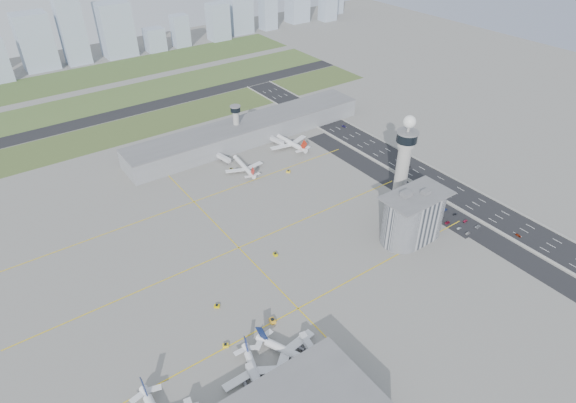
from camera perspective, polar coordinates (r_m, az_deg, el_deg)
ground at (r=289.95m, az=4.04°, el=-5.64°), size 1000.00×1000.00×0.00m
grass_strip_0 at (r=452.77m, az=-16.44°, el=8.71°), size 480.00×50.00×0.08m
grass_strip_1 at (r=519.25m, az=-19.54°, el=11.45°), size 480.00×60.00×0.08m
grass_strip_2 at (r=592.40m, az=-22.11°, el=13.66°), size 480.00×70.00×0.08m
runway at (r=485.25m, az=-18.07°, el=10.16°), size 480.00×22.00×0.10m
highway at (r=361.45m, az=18.38°, el=1.48°), size 28.00×500.00×0.10m
barrier_left at (r=351.22m, az=16.98°, el=0.85°), size 0.60×500.00×1.20m
barrier_right at (r=371.38m, az=19.74°, el=2.22°), size 0.60×500.00×1.20m
landside_road at (r=339.12m, az=17.04°, el=-0.59°), size 18.00×260.00×0.08m
parking_lot at (r=332.28m, az=18.38°, el=-1.67°), size 20.00×44.00×0.10m
taxiway_line_h_0 at (r=254.69m, az=1.20°, el=-12.57°), size 260.00×0.60×0.01m
taxiway_line_h_1 at (r=291.65m, az=-5.86°, el=-5.47°), size 260.00×0.60×0.01m
taxiway_line_h_2 at (r=335.34m, az=-11.09°, el=-0.03°), size 260.00×0.60×0.01m
taxiway_line_v at (r=291.65m, az=-5.86°, el=-5.47°), size 0.60×260.00×0.01m
control_tower at (r=317.92m, az=13.57°, el=5.01°), size 14.00×14.00×64.50m
secondary_tower at (r=400.01m, az=-6.17°, el=9.49°), size 8.60×8.60×31.90m
admin_building at (r=299.12m, az=14.61°, el=-1.71°), size 42.00×24.00×33.50m
terminal_pier at (r=407.56m, az=-4.71°, el=8.37°), size 210.00×32.00×15.80m
airplane_near_b at (r=223.94m, az=-3.80°, el=-19.70°), size 39.13×42.91×10.10m
airplane_near_c at (r=230.19m, az=0.67°, el=-17.31°), size 46.84×49.79×11.05m
airplane_far_a at (r=364.24m, az=-5.25°, el=4.45°), size 34.72×39.42×10.07m
airplane_far_b at (r=396.76m, az=0.06°, el=7.43°), size 39.95×45.90×12.09m
jet_bridge_near_1 at (r=221.40m, az=-3.28°, el=-21.60°), size 5.39×14.31×5.70m
jet_bridge_near_2 at (r=231.60m, az=3.29°, el=-18.02°), size 5.39×14.31×5.70m
jet_bridge_far_0 at (r=381.38m, az=-8.29°, el=5.31°), size 5.39×14.31×5.70m
jet_bridge_far_1 at (r=403.31m, az=-2.01°, el=7.37°), size 5.39×14.31×5.70m
tug_0 at (r=240.10m, az=-7.41°, el=-16.54°), size 3.44×3.02×1.67m
tug_1 at (r=247.96m, az=-1.86°, el=-13.91°), size 3.01×3.97×2.12m
tug_2 at (r=257.49m, az=-8.43°, el=-12.13°), size 3.38×3.20×1.62m
tug_3 at (r=284.39m, az=-1.52°, el=-6.26°), size 2.45×3.23×1.73m
tug_4 at (r=366.79m, az=-6.77°, el=3.82°), size 3.49×3.66×1.76m
tug_5 at (r=361.60m, az=0.04°, el=3.60°), size 3.55×3.65×1.76m
car_lot_0 at (r=320.42m, az=20.54°, el=-3.52°), size 3.92×1.69×1.32m
car_lot_1 at (r=322.92m, az=19.62°, el=-3.00°), size 3.49×1.27×1.14m
car_lot_2 at (r=325.54m, az=18.38°, el=-2.38°), size 3.96×1.84×1.10m
car_lot_3 at (r=329.65m, az=17.68°, el=-1.71°), size 4.52×2.34×1.25m
car_lot_4 at (r=332.95m, az=16.40°, el=-1.06°), size 3.56×1.65×1.18m
car_lot_5 at (r=336.74m, az=15.86°, el=-0.50°), size 3.92×1.43×1.29m
car_lot_6 at (r=328.55m, az=21.58°, el=-2.77°), size 4.44×2.20×1.21m
car_lot_7 at (r=330.81m, az=20.27°, el=-2.17°), size 3.97×2.02×1.10m
car_lot_8 at (r=335.00m, az=19.18°, el=-1.42°), size 3.35×1.57×1.11m
car_lot_9 at (r=337.10m, az=18.12°, el=-0.92°), size 3.81×1.49×1.24m
car_lot_10 at (r=339.57m, az=17.50°, el=-0.52°), size 4.14×2.04×1.13m
car_lot_11 at (r=341.85m, az=17.01°, el=-0.17°), size 4.05×1.94×1.14m
car_hw_0 at (r=330.87m, az=25.64°, el=-3.63°), size 1.80×3.78×1.25m
car_hw_1 at (r=380.54m, az=14.08°, el=4.12°), size 1.44×3.81×1.24m
car_hw_2 at (r=433.67m, az=6.64°, el=8.86°), size 2.24×4.43×1.20m
car_hw_4 at (r=469.84m, az=0.32°, el=11.16°), size 1.41×3.24×1.09m
skyline_bldg_7 at (r=630.71m, az=-27.77°, el=16.43°), size 35.76×28.61×61.22m
skyline_bldg_8 at (r=629.68m, az=-24.32°, el=18.35°), size 26.33×21.06×83.39m
skyline_bldg_9 at (r=644.64m, az=-19.73°, el=18.65°), size 36.96×29.57×62.11m
skyline_bldg_10 at (r=654.08m, az=-15.49°, el=18.00°), size 23.01×18.41×27.75m
skyline_bldg_11 at (r=664.85m, az=-12.64°, el=19.15°), size 20.22×16.18×38.97m
skyline_bldg_12 at (r=684.47m, az=-8.28°, el=20.36°), size 26.14×20.92×46.89m
skyline_bldg_13 at (r=709.26m, az=-5.91°, el=22.43°), size 32.26×25.81×81.20m
skyline_bldg_14 at (r=727.09m, az=-2.40°, el=22.36°), size 21.59×17.28×68.75m
skyline_bldg_17 at (r=824.22m, az=5.57°, el=22.70°), size 22.64×18.11×41.06m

